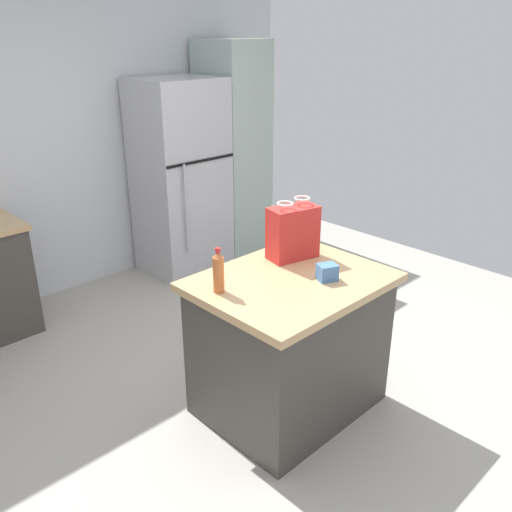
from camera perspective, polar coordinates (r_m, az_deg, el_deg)
ground at (r=3.77m, az=1.74°, el=-14.03°), size 5.98×5.98×0.00m
back_wall at (r=5.14m, az=-18.98°, el=11.60°), size 4.86×0.13×2.74m
kitchen_island at (r=3.40m, az=3.57°, el=-9.23°), size 1.11×0.89×0.91m
refrigerator at (r=5.33m, az=-7.96°, el=8.14°), size 0.78×0.70×1.86m
tall_cabinet at (r=5.71m, az=-2.42°, el=10.97°), size 0.55×0.62×2.18m
shopping_bag at (r=3.41m, az=3.92°, el=2.52°), size 0.34×0.23×0.38m
small_box at (r=3.16m, az=7.53°, el=-1.71°), size 0.14×0.12×0.10m
bottle at (r=2.97m, az=-3.99°, el=-1.71°), size 0.06×0.06×0.26m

